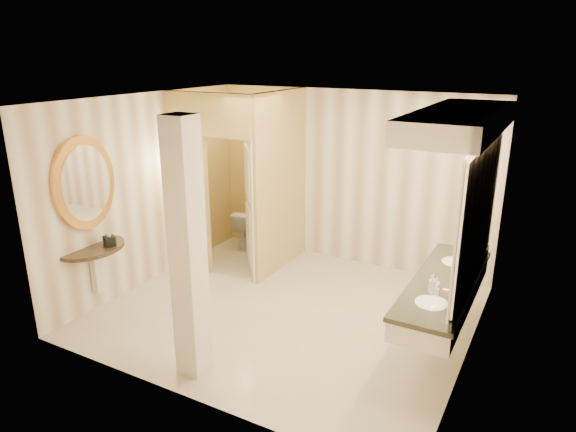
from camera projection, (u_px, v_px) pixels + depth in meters
name	position (u px, v px, depth m)	size (l,w,h in m)	color
floor	(287.00, 311.00, 6.71)	(4.50, 4.50, 0.00)	beige
ceiling	(287.00, 100.00, 5.87)	(4.50, 4.50, 0.00)	white
wall_back	(349.00, 178.00, 7.96)	(4.50, 0.02, 2.70)	white
wall_front	(180.00, 271.00, 4.62)	(4.50, 0.02, 2.70)	white
wall_left	(149.00, 190.00, 7.31)	(0.02, 4.00, 2.70)	white
wall_right	(478.00, 244.00, 5.26)	(0.02, 4.00, 2.70)	white
toilet_closet	(251.00, 182.00, 7.60)	(1.50, 1.55, 2.70)	#E7C879
wall_sconce	(184.00, 160.00, 7.41)	(0.14, 0.14, 0.42)	gold
vanity	(454.00, 215.00, 5.31)	(0.75, 2.36, 2.09)	silver
console_shelf	(87.00, 212.00, 6.37)	(0.90, 0.90, 1.90)	black
pillar	(188.00, 253.00, 5.05)	(0.28, 0.28, 2.70)	silver
tissue_box	(109.00, 241.00, 6.51)	(0.13, 0.13, 0.13)	black
toilet	(249.00, 228.00, 8.80)	(0.37, 0.65, 0.67)	white
soap_bottle_a	(436.00, 290.00, 5.19)	(0.05, 0.05, 0.12)	beige
soap_bottle_b	(437.00, 283.00, 5.36)	(0.08, 0.08, 0.11)	silver
soap_bottle_c	(432.00, 284.00, 5.22)	(0.08, 0.08, 0.21)	#C6B28C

